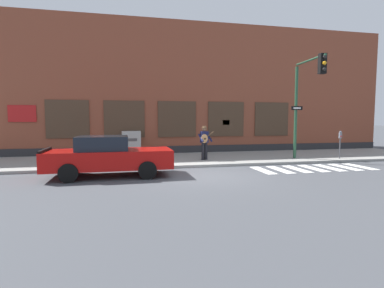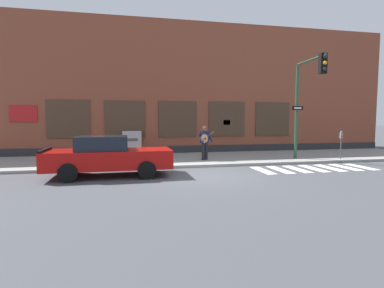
# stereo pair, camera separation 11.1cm
# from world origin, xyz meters

# --- Properties ---
(ground_plane) EXTENTS (160.00, 160.00, 0.00)m
(ground_plane) POSITION_xyz_m (0.00, 0.00, 0.00)
(ground_plane) COLOR #424449
(sidewalk) EXTENTS (28.00, 4.96, 0.12)m
(sidewalk) POSITION_xyz_m (0.00, 4.30, 0.06)
(sidewalk) COLOR gray
(sidewalk) RESTS_ON ground
(building_backdrop) EXTENTS (28.00, 4.06, 8.00)m
(building_backdrop) POSITION_xyz_m (-0.00, 8.77, 3.99)
(building_backdrop) COLOR brown
(building_backdrop) RESTS_ON ground
(crosswalk) EXTENTS (5.20, 1.90, 0.01)m
(crosswalk) POSITION_xyz_m (5.01, 0.52, 0.01)
(crosswalk) COLOR silver
(crosswalk) RESTS_ON ground
(red_car) EXTENTS (4.62, 2.03, 1.53)m
(red_car) POSITION_xyz_m (-3.66, 0.58, 0.77)
(red_car) COLOR #B20F0C
(red_car) RESTS_ON ground
(busker) EXTENTS (0.76, 0.61, 1.69)m
(busker) POSITION_xyz_m (0.83, 3.40, 1.09)
(busker) COLOR black
(busker) RESTS_ON sidewalk
(traffic_light) EXTENTS (0.60, 2.56, 4.90)m
(traffic_light) POSITION_xyz_m (5.53, 2.03, 3.51)
(traffic_light) COLOR #234C33
(traffic_light) RESTS_ON sidewalk
(parking_meter) EXTENTS (0.13, 0.11, 1.44)m
(parking_meter) POSITION_xyz_m (7.80, 2.38, 1.07)
(parking_meter) COLOR #47474C
(parking_meter) RESTS_ON sidewalk
(utility_box) EXTENTS (1.05, 0.65, 1.36)m
(utility_box) POSITION_xyz_m (-2.72, 6.33, 0.80)
(utility_box) COLOR #ADADA8
(utility_box) RESTS_ON sidewalk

